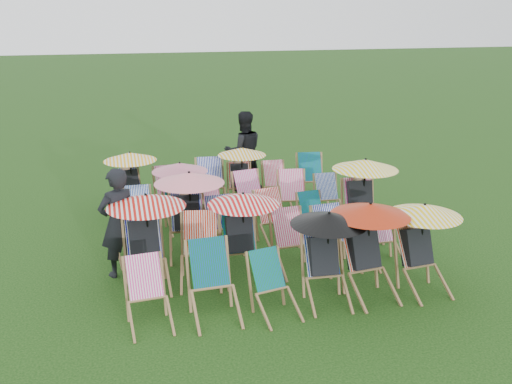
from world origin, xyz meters
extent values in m
plane|color=black|center=(0.00, 0.00, 0.00)|extent=(100.00, 100.00, 0.00)
cube|color=#F13099|center=(-2.02, -1.95, 0.60)|extent=(0.48, 0.37, 0.54)
cube|color=#095F27|center=(-1.12, -1.91, 0.69)|extent=(0.53, 0.40, 0.62)
cube|color=#0B742B|center=(-0.34, -2.11, 0.58)|extent=(0.49, 0.40, 0.52)
cube|color=#072196|center=(0.54, -1.95, 0.64)|extent=(0.51, 0.39, 0.57)
cube|color=black|center=(0.53, -1.99, 0.64)|extent=(0.43, 0.44, 0.60)
sphere|color=tan|center=(0.54, -1.89, 0.95)|extent=(0.21, 0.21, 0.21)
cylinder|color=black|center=(0.59, -2.04, 0.90)|extent=(0.03, 0.03, 0.70)
cone|color=black|center=(0.59, -2.04, 1.22)|extent=(1.10, 1.10, 0.17)
cube|color=red|center=(1.16, -1.93, 0.67)|extent=(0.55, 0.43, 0.61)
cube|color=black|center=(1.17, -1.98, 0.67)|extent=(0.47, 0.48, 0.63)
sphere|color=tan|center=(1.16, -1.88, 1.01)|extent=(0.22, 0.22, 0.22)
cylinder|color=black|center=(1.23, -2.02, 0.95)|extent=(0.03, 0.03, 0.74)
cone|color=#AC2409|center=(1.23, -2.02, 1.29)|extent=(1.17, 1.17, 0.18)
cube|color=red|center=(2.02, -1.99, 0.64)|extent=(0.51, 0.39, 0.57)
cube|color=black|center=(2.02, -2.04, 0.64)|extent=(0.44, 0.45, 0.60)
sphere|color=tan|center=(2.01, -1.94, 0.96)|extent=(0.21, 0.21, 0.21)
cylinder|color=black|center=(2.08, -2.07, 0.91)|extent=(0.03, 0.03, 0.70)
cone|color=yellow|center=(2.08, -2.07, 1.23)|extent=(1.11, 1.11, 0.17)
cube|color=#0708A2|center=(-1.94, -0.78, 0.69)|extent=(0.53, 0.40, 0.62)
cube|color=black|center=(-1.94, -0.83, 0.69)|extent=(0.45, 0.46, 0.65)
sphere|color=tan|center=(-1.94, -0.73, 1.03)|extent=(0.23, 0.23, 0.23)
cylinder|color=black|center=(-1.87, -0.88, 0.98)|extent=(0.03, 0.03, 0.76)
cone|color=#BC1009|center=(-1.87, -0.88, 1.32)|extent=(1.19, 1.19, 0.18)
cube|color=red|center=(-1.06, -0.79, 0.70)|extent=(0.58, 0.47, 0.63)
cube|color=#0A6E31|center=(-0.45, -0.85, 0.65)|extent=(0.51, 0.39, 0.58)
cube|color=black|center=(-0.46, -0.90, 0.65)|extent=(0.43, 0.44, 0.61)
sphere|color=tan|center=(-0.45, -0.80, 0.97)|extent=(0.21, 0.21, 0.21)
cylinder|color=black|center=(-0.40, -0.94, 0.92)|extent=(0.03, 0.03, 0.72)
cone|color=red|center=(-0.40, -0.94, 1.25)|extent=(1.13, 1.13, 0.17)
cube|color=#CD295B|center=(0.40, -0.77, 0.64)|extent=(0.51, 0.39, 0.58)
cube|color=#07189B|center=(1.10, -0.82, 0.65)|extent=(0.52, 0.40, 0.59)
cube|color=#CA2885|center=(1.95, -0.94, 0.58)|extent=(0.45, 0.34, 0.52)
cube|color=red|center=(-2.14, 0.31, 0.62)|extent=(0.52, 0.42, 0.55)
cube|color=#071599|center=(-1.13, 0.26, 0.69)|extent=(0.57, 0.45, 0.62)
cube|color=black|center=(-1.13, 0.21, 0.69)|extent=(0.49, 0.50, 0.65)
sphere|color=tan|center=(-1.12, 0.32, 1.04)|extent=(0.23, 0.23, 0.23)
cylinder|color=black|center=(-1.07, 0.16, 0.98)|extent=(0.03, 0.03, 0.76)
cone|color=pink|center=(-1.07, 0.16, 1.33)|extent=(1.20, 1.20, 0.19)
cube|color=#071399|center=(-0.54, 0.30, 0.62)|extent=(0.49, 0.37, 0.55)
cube|color=red|center=(0.42, 0.37, 0.64)|extent=(0.53, 0.43, 0.57)
cube|color=#096535|center=(1.20, 0.34, 0.56)|extent=(0.45, 0.35, 0.51)
cube|color=#E52D92|center=(2.13, 0.28, 0.70)|extent=(0.58, 0.47, 0.63)
cube|color=black|center=(2.12, 0.23, 0.70)|extent=(0.51, 0.52, 0.66)
sphere|color=tan|center=(2.14, 0.33, 1.04)|extent=(0.23, 0.23, 0.23)
cylinder|color=black|center=(2.18, 0.17, 0.99)|extent=(0.03, 0.03, 0.77)
cone|color=yellow|center=(2.18, 0.17, 1.34)|extent=(1.21, 1.21, 0.19)
cube|color=#072EA2|center=(-1.90, 1.36, 0.60)|extent=(0.46, 0.34, 0.54)
cube|color=#096620|center=(-1.14, 1.50, 0.62)|extent=(0.50, 0.40, 0.55)
cube|color=black|center=(-1.13, 1.46, 0.62)|extent=(0.43, 0.44, 0.58)
sphere|color=tan|center=(-1.14, 1.55, 0.92)|extent=(0.20, 0.20, 0.20)
cylinder|color=black|center=(-1.07, 1.43, 0.87)|extent=(0.03, 0.03, 0.68)
cone|color=#D06A84|center=(-1.07, 1.43, 1.18)|extent=(1.07, 1.07, 0.17)
cube|color=#FD3285|center=(-0.55, 1.41, 0.62)|extent=(0.52, 0.43, 0.55)
cube|color=#EC2F97|center=(0.29, 1.51, 0.67)|extent=(0.56, 0.45, 0.60)
cube|color=#F33081|center=(1.19, 1.44, 0.65)|extent=(0.54, 0.43, 0.58)
cube|color=#072898|center=(1.93, 1.41, 0.57)|extent=(0.45, 0.34, 0.51)
cube|color=#080CAA|center=(-2.03, 2.55, 0.62)|extent=(0.53, 0.43, 0.56)
cube|color=black|center=(-2.02, 2.50, 0.62)|extent=(0.46, 0.47, 0.59)
sphere|color=tan|center=(-2.03, 2.60, 0.93)|extent=(0.21, 0.21, 0.21)
cylinder|color=black|center=(-1.95, 2.48, 0.88)|extent=(0.03, 0.03, 0.69)
cone|color=#FFAF0D|center=(-1.95, 2.48, 1.19)|extent=(1.08, 1.08, 0.17)
cube|color=#DC2C7C|center=(-1.22, 2.61, 0.61)|extent=(0.49, 0.37, 0.55)
cube|color=#061690|center=(-0.28, 2.64, 0.69)|extent=(0.55, 0.43, 0.62)
cube|color=red|center=(0.36, 2.58, 0.60)|extent=(0.50, 0.41, 0.54)
cube|color=black|center=(0.35, 2.54, 0.60)|extent=(0.44, 0.45, 0.57)
sphere|color=tan|center=(0.37, 2.63, 0.90)|extent=(0.20, 0.20, 0.20)
cylinder|color=black|center=(0.40, 2.49, 0.85)|extent=(0.03, 0.03, 0.66)
cone|color=#E8A10C|center=(0.40, 2.49, 1.15)|extent=(1.04, 1.04, 0.16)
cube|color=#F13065|center=(1.15, 2.59, 0.59)|extent=(0.46, 0.35, 0.53)
cube|color=#0A6A43|center=(1.99, 2.57, 0.68)|extent=(0.56, 0.45, 0.61)
imported|color=black|center=(-2.30, -0.51, 0.88)|extent=(0.76, 0.66, 1.76)
imported|color=black|center=(0.65, 3.35, 0.93)|extent=(0.92, 0.72, 1.87)
camera|label=1|loc=(-2.34, -9.09, 4.03)|focal=40.00mm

